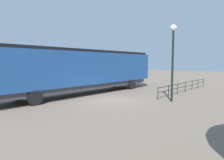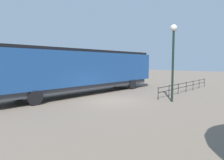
{
  "view_description": "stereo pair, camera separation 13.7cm",
  "coord_description": "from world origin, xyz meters",
  "views": [
    {
      "loc": [
        10.1,
        -11.59,
        2.96
      ],
      "look_at": [
        0.87,
        -0.97,
        1.73
      ],
      "focal_mm": 32.38,
      "sensor_mm": 36.0,
      "label": 1
    },
    {
      "loc": [
        10.21,
        -11.5,
        2.96
      ],
      "look_at": [
        0.87,
        -0.97,
        1.73
      ],
      "focal_mm": 32.38,
      "sensor_mm": 36.0,
      "label": 2
    }
  ],
  "objects": [
    {
      "name": "ground_plane",
      "position": [
        0.0,
        0.0,
        0.0
      ],
      "size": [
        120.0,
        120.0,
        0.0
      ],
      "primitive_type": "plane",
      "color": "#756656"
    },
    {
      "name": "locomotive",
      "position": [
        -4.18,
        1.58,
        2.31
      ],
      "size": [
        2.87,
        17.81,
        4.11
      ],
      "color": "navy",
      "rests_on": "ground_plane"
    },
    {
      "name": "lamp_post",
      "position": [
        3.6,
        2.78,
        4.02
      ],
      "size": [
        0.5,
        0.5,
        5.74
      ],
      "color": "black",
      "rests_on": "ground_plane"
    },
    {
      "name": "platform_fence",
      "position": [
        2.42,
        8.52,
        0.67
      ],
      "size": [
        0.05,
        11.5,
        1.01
      ],
      "color": "black",
      "rests_on": "ground_plane"
    }
  ]
}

